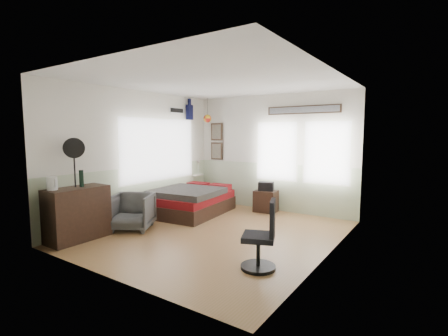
% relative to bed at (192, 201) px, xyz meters
% --- Properties ---
extents(ground_plane, '(4.00, 4.50, 0.01)m').
position_rel_bed_xyz_m(ground_plane, '(1.30, -0.89, -0.29)').
color(ground_plane, '#A57845').
extents(room_shell, '(4.02, 4.52, 2.71)m').
position_rel_bed_xyz_m(room_shell, '(1.22, -0.70, 1.33)').
color(room_shell, silver).
rests_on(room_shell, ground_plane).
extents(wall_decor, '(3.55, 1.32, 1.44)m').
position_rel_bed_xyz_m(wall_decor, '(0.20, 1.07, 1.81)').
color(wall_decor, '#362115').
rests_on(wall_decor, room_shell).
extents(bed, '(1.47, 1.96, 0.59)m').
position_rel_bed_xyz_m(bed, '(0.00, 0.00, 0.00)').
color(bed, black).
rests_on(bed, ground_plane).
extents(dresser, '(0.48, 1.00, 0.90)m').
position_rel_bed_xyz_m(dresser, '(-0.44, -2.50, 0.16)').
color(dresser, black).
rests_on(dresser, ground_plane).
extents(armchair, '(1.00, 1.01, 0.68)m').
position_rel_bed_xyz_m(armchair, '(-0.15, -1.58, 0.05)').
color(armchair, '#4C4C4F').
rests_on(armchair, ground_plane).
extents(nightstand, '(0.53, 0.44, 0.50)m').
position_rel_bed_xyz_m(nightstand, '(1.31, 1.08, -0.04)').
color(nightstand, black).
rests_on(nightstand, ground_plane).
extents(task_chair, '(0.54, 0.54, 0.94)m').
position_rel_bed_xyz_m(task_chair, '(2.72, -1.83, 0.10)').
color(task_chair, black).
rests_on(task_chair, ground_plane).
extents(kettle, '(0.19, 0.16, 0.22)m').
position_rel_bed_xyz_m(kettle, '(-0.53, -2.85, 0.72)').
color(kettle, silver).
rests_on(kettle, dresser).
extents(bottle, '(0.07, 0.07, 0.29)m').
position_rel_bed_xyz_m(bottle, '(-0.43, -2.40, 0.76)').
color(bottle, black).
rests_on(bottle, dresser).
extents(stand_fan, '(0.22, 0.32, 0.83)m').
position_rel_bed_xyz_m(stand_fan, '(-0.48, -2.48, 1.26)').
color(stand_fan, black).
rests_on(stand_fan, dresser).
extents(black_bag, '(0.39, 0.32, 0.20)m').
position_rel_bed_xyz_m(black_bag, '(1.31, 1.08, 0.31)').
color(black_bag, black).
rests_on(black_bag, nightstand).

